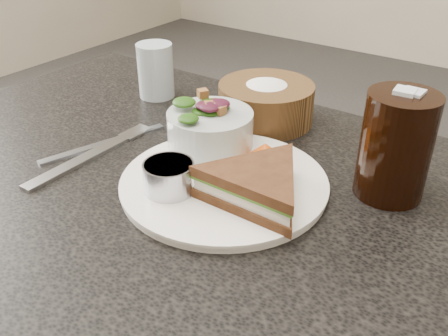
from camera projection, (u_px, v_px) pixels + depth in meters
dinner_plate at (224, 184)px, 0.67m from camera, size 0.27×0.27×0.01m
sandwich at (257, 186)px, 0.61m from camera, size 0.17×0.17×0.05m
salad_bowl at (210, 123)px, 0.73m from camera, size 0.13×0.13×0.07m
dressing_ramekin at (169, 177)px, 0.63m from camera, size 0.08×0.08×0.04m
orange_wedge at (265, 152)px, 0.70m from camera, size 0.09×0.09×0.03m
fork at (85, 158)px, 0.73m from camera, size 0.02×0.21×0.01m
knife at (104, 143)px, 0.77m from camera, size 0.08×0.20×0.00m
bread_basket at (266, 96)px, 0.82m from camera, size 0.18×0.18×0.09m
cola_glass at (396, 142)px, 0.62m from camera, size 0.10×0.10×0.15m
water_glass at (156, 71)px, 0.92m from camera, size 0.09×0.09×0.10m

